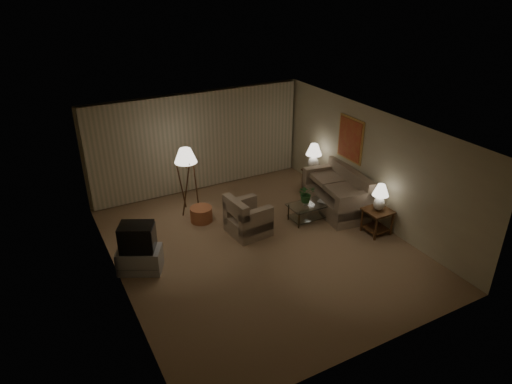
{
  "coord_description": "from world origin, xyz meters",
  "views": [
    {
      "loc": [
        -4.1,
        -7.44,
        5.56
      ],
      "look_at": [
        0.23,
        0.6,
        1.03
      ],
      "focal_mm": 32.0,
      "sensor_mm": 36.0,
      "label": 1
    }
  ],
  "objects_px": {
    "sofa": "(336,195)",
    "coffee_table": "(310,209)",
    "table_lamp_far": "(314,155)",
    "floor_lamp": "(187,180)",
    "armchair": "(248,219)",
    "ottoman": "(201,214)",
    "crt_tv": "(137,237)",
    "side_table_far": "(312,176)",
    "side_table_near": "(377,217)",
    "tv_cabinet": "(140,260)",
    "table_lamp_near": "(380,195)",
    "vase": "(306,203)"
  },
  "relations": [
    {
      "from": "armchair",
      "to": "ottoman",
      "type": "distance_m",
      "value": 1.28
    },
    {
      "from": "coffee_table",
      "to": "side_table_far",
      "type": "bearing_deg",
      "value": 54.01
    },
    {
      "from": "coffee_table",
      "to": "tv_cabinet",
      "type": "relative_size",
      "value": 1.09
    },
    {
      "from": "sofa",
      "to": "side_table_near",
      "type": "relative_size",
      "value": 3.61
    },
    {
      "from": "crt_tv",
      "to": "ottoman",
      "type": "distance_m",
      "value": 2.33
    },
    {
      "from": "side_table_near",
      "to": "tv_cabinet",
      "type": "relative_size",
      "value": 0.6
    },
    {
      "from": "table_lamp_near",
      "to": "coffee_table",
      "type": "relative_size",
      "value": 0.58
    },
    {
      "from": "coffee_table",
      "to": "ottoman",
      "type": "xyz_separation_m",
      "value": [
        -2.37,
        1.19,
        -0.1
      ]
    },
    {
      "from": "armchair",
      "to": "ottoman",
      "type": "relative_size",
      "value": 1.91
    },
    {
      "from": "table_lamp_far",
      "to": "ottoman",
      "type": "xyz_separation_m",
      "value": [
        -3.35,
        -0.16,
        -0.86
      ]
    },
    {
      "from": "side_table_near",
      "to": "ottoman",
      "type": "height_order",
      "value": "side_table_near"
    },
    {
      "from": "side_table_far",
      "to": "floor_lamp",
      "type": "distance_m",
      "value": 3.5
    },
    {
      "from": "armchair",
      "to": "side_table_far",
      "type": "height_order",
      "value": "armchair"
    },
    {
      "from": "floor_lamp",
      "to": "crt_tv",
      "type": "bearing_deg",
      "value": -133.11
    },
    {
      "from": "floor_lamp",
      "to": "vase",
      "type": "distance_m",
      "value": 2.94
    },
    {
      "from": "side_table_near",
      "to": "vase",
      "type": "relative_size",
      "value": 4.05
    },
    {
      "from": "sofa",
      "to": "armchair",
      "type": "relative_size",
      "value": 2.12
    },
    {
      "from": "sofa",
      "to": "side_table_far",
      "type": "height_order",
      "value": "sofa"
    },
    {
      "from": "sofa",
      "to": "crt_tv",
      "type": "bearing_deg",
      "value": -79.84
    },
    {
      "from": "armchair",
      "to": "table_lamp_near",
      "type": "distance_m",
      "value": 3.02
    },
    {
      "from": "armchair",
      "to": "table_lamp_far",
      "type": "height_order",
      "value": "table_lamp_far"
    },
    {
      "from": "table_lamp_near",
      "to": "floor_lamp",
      "type": "distance_m",
      "value": 4.58
    },
    {
      "from": "table_lamp_near",
      "to": "coffee_table",
      "type": "height_order",
      "value": "table_lamp_near"
    },
    {
      "from": "crt_tv",
      "to": "vase",
      "type": "relative_size",
      "value": 5.39
    },
    {
      "from": "table_lamp_near",
      "to": "crt_tv",
      "type": "distance_m",
      "value": 5.33
    },
    {
      "from": "side_table_far",
      "to": "table_lamp_near",
      "type": "relative_size",
      "value": 0.94
    },
    {
      "from": "sofa",
      "to": "coffee_table",
      "type": "distance_m",
      "value": 0.85
    },
    {
      "from": "sofa",
      "to": "armchair",
      "type": "xyz_separation_m",
      "value": [
        -2.46,
        0.06,
        -0.06
      ]
    },
    {
      "from": "table_lamp_far",
      "to": "side_table_near",
      "type": "bearing_deg",
      "value": -90.0
    },
    {
      "from": "tv_cabinet",
      "to": "floor_lamp",
      "type": "relative_size",
      "value": 0.6
    },
    {
      "from": "side_table_far",
      "to": "coffee_table",
      "type": "relative_size",
      "value": 0.54
    },
    {
      "from": "side_table_near",
      "to": "coffee_table",
      "type": "relative_size",
      "value": 0.54
    },
    {
      "from": "tv_cabinet",
      "to": "ottoman",
      "type": "bearing_deg",
      "value": 62.12
    },
    {
      "from": "table_lamp_far",
      "to": "vase",
      "type": "xyz_separation_m",
      "value": [
        -1.13,
        -1.35,
        -0.55
      ]
    },
    {
      "from": "tv_cabinet",
      "to": "sofa",
      "type": "bearing_deg",
      "value": 29.54
    },
    {
      "from": "armchair",
      "to": "tv_cabinet",
      "type": "xyz_separation_m",
      "value": [
        -2.59,
        -0.26,
        -0.12
      ]
    },
    {
      "from": "table_lamp_far",
      "to": "floor_lamp",
      "type": "distance_m",
      "value": 3.47
    },
    {
      "from": "armchair",
      "to": "floor_lamp",
      "type": "distance_m",
      "value": 1.89
    },
    {
      "from": "ottoman",
      "to": "side_table_near",
      "type": "bearing_deg",
      "value": -36.01
    },
    {
      "from": "side_table_far",
      "to": "tv_cabinet",
      "type": "xyz_separation_m",
      "value": [
        -5.2,
        -1.45,
        -0.15
      ]
    },
    {
      "from": "side_table_near",
      "to": "table_lamp_far",
      "type": "relative_size",
      "value": 0.81
    },
    {
      "from": "table_lamp_near",
      "to": "coffee_table",
      "type": "xyz_separation_m",
      "value": [
        -0.98,
        1.25,
        -0.7
      ]
    },
    {
      "from": "table_lamp_far",
      "to": "floor_lamp",
      "type": "height_order",
      "value": "floor_lamp"
    },
    {
      "from": "sofa",
      "to": "floor_lamp",
      "type": "distance_m",
      "value": 3.72
    },
    {
      "from": "side_table_far",
      "to": "vase",
      "type": "bearing_deg",
      "value": -129.94
    },
    {
      "from": "crt_tv",
      "to": "floor_lamp",
      "type": "bearing_deg",
      "value": 74.12
    },
    {
      "from": "armchair",
      "to": "floor_lamp",
      "type": "height_order",
      "value": "floor_lamp"
    },
    {
      "from": "armchair",
      "to": "vase",
      "type": "height_order",
      "value": "armchair"
    },
    {
      "from": "crt_tv",
      "to": "ottoman",
      "type": "bearing_deg",
      "value": 62.12
    },
    {
      "from": "armchair",
      "to": "side_table_far",
      "type": "relative_size",
      "value": 1.7
    }
  ]
}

